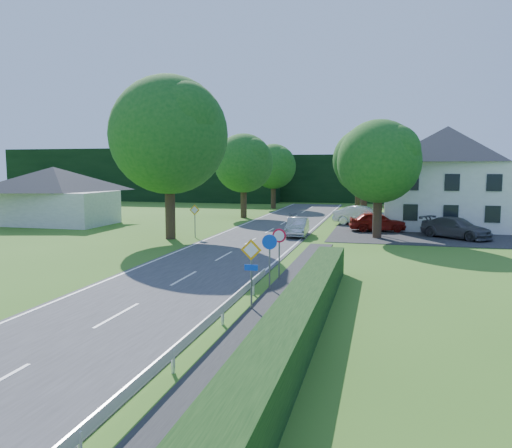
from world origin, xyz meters
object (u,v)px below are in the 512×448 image
(parasol, at_px, (380,216))
(motorcycle, at_px, (291,219))
(moving_car, at_px, (297,227))
(parked_car_red, at_px, (377,222))
(parked_car_grey, at_px, (456,228))
(parked_car_silver_a, at_px, (363,216))
(streetlight, at_px, (373,176))

(parasol, bearing_deg, motorcycle, -177.59)
(moving_car, distance_m, motorcycle, 7.43)
(moving_car, height_order, parked_car_red, parked_car_red)
(moving_car, relative_size, motorcycle, 2.08)
(parked_car_grey, height_order, parasol, parasol)
(parked_car_red, relative_size, parked_car_silver_a, 0.88)
(moving_car, bearing_deg, parked_car_silver_a, 59.40)
(streetlight, relative_size, parked_car_grey, 1.56)
(motorcycle, distance_m, parasol, 7.70)
(parked_car_grey, relative_size, parasol, 2.46)
(parked_car_red, bearing_deg, moving_car, 119.11)
(parasol, bearing_deg, parked_car_silver_a, 145.39)
(streetlight, distance_m, moving_car, 7.01)
(moving_car, relative_size, parasol, 1.97)
(parasol, bearing_deg, parked_car_grey, -46.84)
(parked_car_silver_a, xyz_separation_m, parked_car_grey, (6.92, -6.83, -0.10))
(parked_car_silver_a, xyz_separation_m, parasol, (1.48, -1.02, 0.10))
(parked_car_grey, bearing_deg, parked_car_red, 102.28)
(streetlight, xyz_separation_m, moving_car, (-5.36, -2.53, -3.74))
(streetlight, height_order, parasol, streetlight)
(streetlight, xyz_separation_m, parked_car_silver_a, (-0.92, 6.02, -3.58))
(parked_car_silver_a, height_order, parked_car_grey, parked_car_silver_a)
(moving_car, xyz_separation_m, motorcycle, (-1.76, 7.21, -0.16))
(streetlight, relative_size, parked_car_silver_a, 1.56)
(parked_car_silver_a, relative_size, parked_car_grey, 0.99)
(streetlight, height_order, parked_car_silver_a, streetlight)
(motorcycle, distance_m, parked_car_red, 8.03)
(moving_car, relative_size, parked_car_red, 0.92)
(parked_car_grey, bearing_deg, motorcycle, 105.52)
(parked_car_red, distance_m, parasol, 3.10)
(parked_car_red, height_order, parked_car_silver_a, parked_car_silver_a)
(moving_car, relative_size, parked_car_grey, 0.80)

